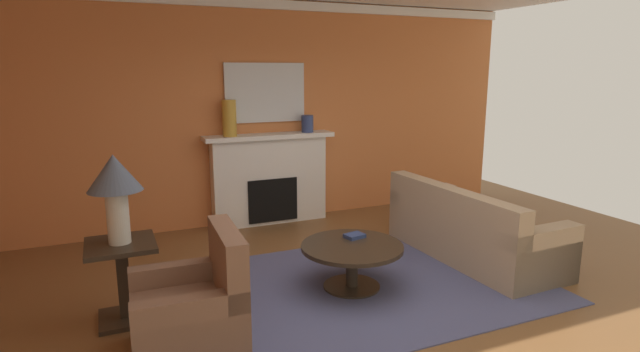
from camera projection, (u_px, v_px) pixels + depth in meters
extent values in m
plane|color=brown|center=(355.00, 302.00, 4.67)|extent=(9.51, 9.51, 0.00)
cube|color=#CC723D|center=(259.00, 113.00, 6.96)|extent=(7.91, 0.12, 3.05)
cube|color=white|center=(258.00, 4.00, 6.59)|extent=(7.91, 0.08, 0.12)
cube|color=#4C517A|center=(352.00, 287.00, 4.97)|extent=(3.78, 2.44, 0.01)
cube|color=white|center=(270.00, 181.00, 7.00)|extent=(1.60, 0.25, 1.20)
cube|color=black|center=(270.00, 198.00, 7.03)|extent=(0.70, 0.26, 0.60)
cube|color=white|center=(269.00, 136.00, 6.84)|extent=(1.80, 0.35, 0.06)
cube|color=silver|center=(265.00, 93.00, 6.85)|extent=(1.12, 0.04, 0.80)
cube|color=tan|center=(473.00, 238.00, 5.76)|extent=(0.97, 2.13, 0.45)
cube|color=tan|center=(451.00, 206.00, 5.53)|extent=(0.27, 2.11, 0.40)
cube|color=tan|center=(541.00, 258.00, 4.91)|extent=(0.91, 0.23, 0.62)
cube|color=tan|center=(423.00, 210.00, 6.58)|extent=(0.91, 0.23, 0.62)
cube|color=brown|center=(188.00, 325.00, 3.80)|extent=(0.83, 0.83, 0.44)
cube|color=brown|center=(228.00, 261.00, 3.82)|extent=(0.19, 0.81, 0.51)
cube|color=brown|center=(183.00, 298.00, 4.09)|extent=(0.81, 0.17, 0.60)
cube|color=brown|center=(193.00, 337.00, 3.48)|extent=(0.81, 0.17, 0.60)
cylinder|color=#2D2319|center=(352.00, 247.00, 4.88)|extent=(1.00, 1.00, 0.04)
cylinder|color=#2D2319|center=(352.00, 268.00, 4.93)|extent=(0.12, 0.12, 0.41)
cylinder|color=#2D2319|center=(352.00, 286.00, 4.97)|extent=(0.56, 0.56, 0.03)
cube|color=#2D2319|center=(120.00, 245.00, 4.20)|extent=(0.56, 0.56, 0.04)
cube|color=#2D2319|center=(124.00, 284.00, 4.27)|extent=(0.10, 0.10, 0.66)
cube|color=#2D2319|center=(127.00, 317.00, 4.34)|extent=(0.45, 0.45, 0.04)
cylinder|color=beige|center=(118.00, 217.00, 4.15)|extent=(0.18, 0.18, 0.45)
cone|color=#4C566B|center=(114.00, 173.00, 4.07)|extent=(0.44, 0.44, 0.30)
cylinder|color=navy|center=(307.00, 124.00, 7.00)|extent=(0.17, 0.17, 0.24)
cylinder|color=#B7892D|center=(229.00, 118.00, 6.55)|extent=(0.19, 0.19, 0.47)
cube|color=navy|center=(355.00, 236.00, 5.08)|extent=(0.22, 0.18, 0.04)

